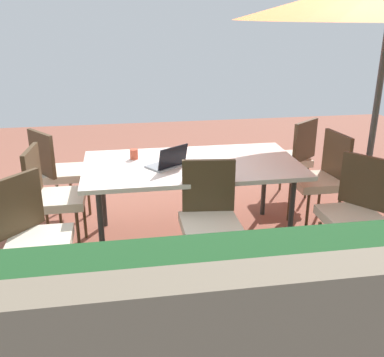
{
  "coord_description": "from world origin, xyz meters",
  "views": [
    {
      "loc": [
        0.65,
        3.9,
        2.1
      ],
      "look_at": [
        0.0,
        0.0,
        0.62
      ],
      "focal_mm": 41.6,
      "sensor_mm": 36.0,
      "label": 1
    }
  ],
  "objects_px": {
    "chair_northeast": "(33,233)",
    "chair_north": "(210,215)",
    "dining_table": "(192,168)",
    "chair_southeast": "(57,169)",
    "chair_west": "(322,175)",
    "chair_east": "(52,193)",
    "chair_northwest": "(355,209)",
    "chair_southwest": "(292,155)",
    "cup": "(134,154)",
    "laptop": "(168,162)"
  },
  "relations": [
    {
      "from": "chair_southeast",
      "to": "chair_north",
      "type": "relative_size",
      "value": 1.0
    },
    {
      "from": "chair_east",
      "to": "chair_north",
      "type": "distance_m",
      "value": 1.5
    },
    {
      "from": "chair_northwest",
      "to": "chair_north",
      "type": "relative_size",
      "value": 1.0
    },
    {
      "from": "chair_east",
      "to": "chair_west",
      "type": "bearing_deg",
      "value": -83.69
    },
    {
      "from": "dining_table",
      "to": "chair_southeast",
      "type": "relative_size",
      "value": 2.06
    },
    {
      "from": "chair_northwest",
      "to": "chair_northeast",
      "type": "height_order",
      "value": "same"
    },
    {
      "from": "laptop",
      "to": "cup",
      "type": "height_order",
      "value": "laptop"
    },
    {
      "from": "laptop",
      "to": "chair_west",
      "type": "bearing_deg",
      "value": 150.67
    },
    {
      "from": "chair_northwest",
      "to": "cup",
      "type": "height_order",
      "value": "chair_northwest"
    },
    {
      "from": "chair_northwest",
      "to": "chair_southwest",
      "type": "height_order",
      "value": "same"
    },
    {
      "from": "dining_table",
      "to": "chair_northwest",
      "type": "height_order",
      "value": "chair_northwest"
    },
    {
      "from": "chair_north",
      "to": "cup",
      "type": "xyz_separation_m",
      "value": [
        0.56,
        -0.91,
        0.27
      ]
    },
    {
      "from": "chair_east",
      "to": "laptop",
      "type": "distance_m",
      "value": 1.1
    },
    {
      "from": "dining_table",
      "to": "laptop",
      "type": "xyz_separation_m",
      "value": [
        0.23,
        0.09,
        0.1
      ]
    },
    {
      "from": "chair_northeast",
      "to": "chair_north",
      "type": "xyz_separation_m",
      "value": [
        -1.36,
        -0.09,
        0.0
      ]
    },
    {
      "from": "chair_southeast",
      "to": "laptop",
      "type": "height_order",
      "value": "laptop"
    },
    {
      "from": "chair_east",
      "to": "chair_northwest",
      "type": "bearing_deg",
      "value": -101.41
    },
    {
      "from": "chair_west",
      "to": "cup",
      "type": "xyz_separation_m",
      "value": [
        1.88,
        -0.16,
        0.27
      ]
    },
    {
      "from": "laptop",
      "to": "cup",
      "type": "bearing_deg",
      "value": -79.99
    },
    {
      "from": "dining_table",
      "to": "chair_southeast",
      "type": "distance_m",
      "value": 1.51
    },
    {
      "from": "chair_southwest",
      "to": "chair_southeast",
      "type": "height_order",
      "value": "same"
    },
    {
      "from": "chair_east",
      "to": "chair_southeast",
      "type": "relative_size",
      "value": 1.0
    },
    {
      "from": "dining_table",
      "to": "cup",
      "type": "xyz_separation_m",
      "value": [
        0.53,
        -0.22,
        0.1
      ]
    },
    {
      "from": "dining_table",
      "to": "chair_northeast",
      "type": "bearing_deg",
      "value": 30.47
    },
    {
      "from": "dining_table",
      "to": "chair_northwest",
      "type": "xyz_separation_m",
      "value": [
        -1.26,
        0.76,
        -0.17
      ]
    },
    {
      "from": "chair_southeast",
      "to": "chair_west",
      "type": "xyz_separation_m",
      "value": [
        -2.68,
        0.64,
        0.0
      ]
    },
    {
      "from": "chair_east",
      "to": "laptop",
      "type": "height_order",
      "value": "laptop"
    },
    {
      "from": "chair_north",
      "to": "cup",
      "type": "bearing_deg",
      "value": 128.37
    },
    {
      "from": "dining_table",
      "to": "chair_southwest",
      "type": "xyz_separation_m",
      "value": [
        -1.3,
        -0.75,
        -0.17
      ]
    },
    {
      "from": "chair_east",
      "to": "chair_southeast",
      "type": "height_order",
      "value": "same"
    },
    {
      "from": "dining_table",
      "to": "chair_east",
      "type": "xyz_separation_m",
      "value": [
        1.3,
        -0.01,
        -0.17
      ]
    },
    {
      "from": "chair_north",
      "to": "laptop",
      "type": "distance_m",
      "value": 0.71
    },
    {
      "from": "laptop",
      "to": "chair_east",
      "type": "bearing_deg",
      "value": -39.35
    },
    {
      "from": "dining_table",
      "to": "chair_north",
      "type": "xyz_separation_m",
      "value": [
        -0.03,
        0.69,
        -0.17
      ]
    },
    {
      "from": "chair_east",
      "to": "chair_west",
      "type": "xyz_separation_m",
      "value": [
        -2.64,
        -0.05,
        0.0
      ]
    },
    {
      "from": "dining_table",
      "to": "chair_north",
      "type": "distance_m",
      "value": 0.71
    },
    {
      "from": "cup",
      "to": "chair_west",
      "type": "bearing_deg",
      "value": 175.06
    },
    {
      "from": "chair_northwest",
      "to": "chair_east",
      "type": "bearing_deg",
      "value": -143.77
    },
    {
      "from": "chair_northeast",
      "to": "chair_southeast",
      "type": "relative_size",
      "value": 1.0
    },
    {
      "from": "laptop",
      "to": "dining_table",
      "type": "bearing_deg",
      "value": 165.83
    },
    {
      "from": "dining_table",
      "to": "chair_southwest",
      "type": "relative_size",
      "value": 2.06
    },
    {
      "from": "chair_west",
      "to": "laptop",
      "type": "xyz_separation_m",
      "value": [
        1.58,
        0.14,
        0.27
      ]
    },
    {
      "from": "dining_table",
      "to": "chair_west",
      "type": "bearing_deg",
      "value": -177.74
    },
    {
      "from": "chair_east",
      "to": "chair_southeast",
      "type": "distance_m",
      "value": 0.69
    },
    {
      "from": "chair_northwest",
      "to": "chair_southeast",
      "type": "xyz_separation_m",
      "value": [
        2.6,
        -1.46,
        0.0
      ]
    },
    {
      "from": "chair_northwest",
      "to": "chair_east",
      "type": "height_order",
      "value": "same"
    },
    {
      "from": "chair_southeast",
      "to": "laptop",
      "type": "xyz_separation_m",
      "value": [
        -1.1,
        0.78,
        0.27
      ]
    },
    {
      "from": "chair_northwest",
      "to": "chair_west",
      "type": "bearing_deg",
      "value": 137.32
    },
    {
      "from": "dining_table",
      "to": "laptop",
      "type": "relative_size",
      "value": 5.01
    },
    {
      "from": "chair_north",
      "to": "chair_northwest",
      "type": "bearing_deg",
      "value": 3.26
    }
  ]
}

